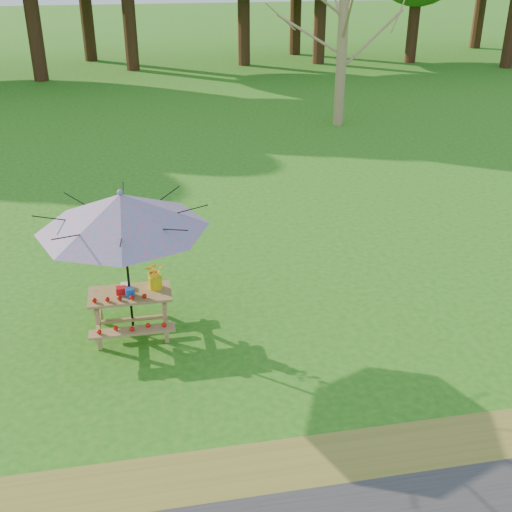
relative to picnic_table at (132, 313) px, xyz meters
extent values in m
plane|color=#1F6914|center=(-1.60, -0.50, -0.33)|extent=(120.00, 120.00, 0.00)
cylinder|color=#9A7F54|center=(6.74, 11.31, 1.87)|extent=(0.29, 0.29, 4.40)
cube|color=#966944|center=(0.00, 0.00, 0.32)|extent=(1.20, 0.62, 0.04)
cube|color=#966944|center=(0.00, -0.55, 0.03)|extent=(1.20, 0.22, 0.04)
cube|color=#966944|center=(0.00, 0.55, 0.03)|extent=(1.20, 0.22, 0.04)
cylinder|color=black|center=(0.00, 0.00, 0.80)|extent=(0.04, 0.04, 2.25)
cone|color=teal|center=(0.00, 0.00, 1.62)|extent=(2.45, 2.45, 0.52)
sphere|color=teal|center=(0.00, 0.00, 1.91)|extent=(0.08, 0.08, 0.08)
cube|color=red|center=(-0.12, 0.02, 0.39)|extent=(0.14, 0.12, 0.10)
cylinder|color=#1649B3|center=(0.01, -0.11, 0.41)|extent=(0.13, 0.13, 0.13)
cube|color=white|center=(-0.06, 0.17, 0.38)|extent=(0.13, 0.13, 0.07)
cylinder|color=#D9C30B|center=(0.38, 0.08, 0.44)|extent=(0.20, 0.20, 0.20)
imported|color=yellow|center=(0.38, 0.08, 0.63)|extent=(0.28, 0.25, 0.30)
camera|label=1|loc=(0.28, -8.38, 4.94)|focal=45.00mm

